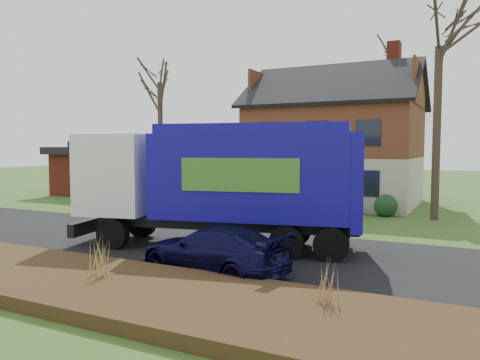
% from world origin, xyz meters
% --- Properties ---
extents(ground, '(120.00, 120.00, 0.00)m').
position_xyz_m(ground, '(0.00, 0.00, 0.00)').
color(ground, '#32521B').
rests_on(ground, ground).
extents(road, '(80.00, 7.00, 0.02)m').
position_xyz_m(road, '(0.00, 0.00, 0.01)').
color(road, black).
rests_on(road, ground).
extents(mulch_verge, '(80.00, 3.50, 0.30)m').
position_xyz_m(mulch_verge, '(0.00, -5.30, 0.15)').
color(mulch_verge, black).
rests_on(mulch_verge, ground).
extents(main_house, '(12.95, 8.95, 9.26)m').
position_xyz_m(main_house, '(1.49, 13.91, 4.03)').
color(main_house, beige).
rests_on(main_house, ground).
extents(ranch_house, '(9.80, 8.20, 3.70)m').
position_xyz_m(ranch_house, '(-12.00, 13.00, 1.81)').
color(ranch_house, maroon).
rests_on(ranch_house, ground).
extents(garbage_truck, '(9.65, 4.47, 4.00)m').
position_xyz_m(garbage_truck, '(2.11, 0.07, 2.31)').
color(garbage_truck, black).
rests_on(garbage_truck, ground).
extents(silver_sedan, '(5.09, 2.44, 1.61)m').
position_xyz_m(silver_sedan, '(-3.77, 4.39, 0.81)').
color(silver_sedan, '#919398').
rests_on(silver_sedan, ground).
extents(navy_wagon, '(4.42, 2.34, 1.22)m').
position_xyz_m(navy_wagon, '(3.35, -2.73, 0.61)').
color(navy_wagon, black).
rests_on(navy_wagon, ground).
extents(tree_front_west, '(3.19, 3.19, 9.48)m').
position_xyz_m(tree_front_west, '(-6.16, 7.90, 7.81)').
color(tree_front_west, '#403026').
rests_on(tree_front_west, ground).
extents(tree_front_east, '(3.98, 3.98, 11.05)m').
position_xyz_m(tree_front_east, '(7.76, 9.59, 8.98)').
color(tree_front_east, '#3D3025').
rests_on(tree_front_east, ground).
extents(tree_back, '(3.80, 3.80, 12.04)m').
position_xyz_m(tree_back, '(4.57, 21.54, 10.03)').
color(tree_back, '#423628').
rests_on(tree_back, ground).
extents(grass_clump_mid, '(0.35, 0.29, 0.98)m').
position_xyz_m(grass_clump_mid, '(1.73, -5.08, 0.79)').
color(grass_clump_mid, tan).
rests_on(grass_clump_mid, mulch_verge).
extents(grass_clump_east, '(0.33, 0.27, 0.83)m').
position_xyz_m(grass_clump_east, '(7.00, -4.63, 0.72)').
color(grass_clump_east, '#A07746').
rests_on(grass_clump_east, mulch_verge).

